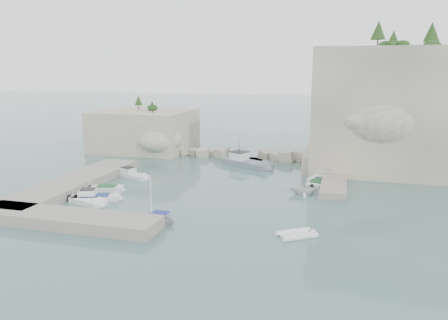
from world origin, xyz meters
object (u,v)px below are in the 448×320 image
(motorboat_a, at_px, (132,177))
(rowboat, at_px, (152,223))
(work_boat, at_px, (247,166))
(motorboat_d, at_px, (95,200))
(tender_east_c, at_px, (320,180))
(motorboat_c, at_px, (107,191))
(inflatable_dinghy, at_px, (296,236))
(tender_east_b, at_px, (318,185))
(motorboat_e, at_px, (89,204))
(tender_east_d, at_px, (320,176))
(tender_east_a, at_px, (303,194))

(motorboat_a, distance_m, rowboat, 18.43)
(rowboat, bearing_deg, work_boat, -2.81)
(motorboat_d, bearing_deg, tender_east_c, 15.68)
(motorboat_d, bearing_deg, motorboat_c, 83.57)
(inflatable_dinghy, bearing_deg, tender_east_b, 53.41)
(work_boat, bearing_deg, motorboat_d, -92.50)
(motorboat_d, height_order, rowboat, motorboat_d)
(motorboat_c, relative_size, motorboat_d, 0.72)
(tender_east_b, bearing_deg, motorboat_a, 110.17)
(motorboat_c, relative_size, work_boat, 0.48)
(motorboat_e, distance_m, tender_east_d, 30.21)
(motorboat_e, xyz_separation_m, rowboat, (9.10, -3.74, 0.00))
(motorboat_d, distance_m, tender_east_c, 28.21)
(motorboat_d, bearing_deg, motorboat_e, -110.17)
(motorboat_a, relative_size, rowboat, 1.22)
(motorboat_c, xyz_separation_m, tender_east_d, (23.98, 14.33, 0.00))
(motorboat_e, height_order, motorboat_a, motorboat_a)
(motorboat_e, distance_m, work_boat, 25.68)
(motorboat_c, relative_size, tender_east_b, 0.85)
(inflatable_dinghy, distance_m, tender_east_d, 22.83)
(motorboat_d, bearing_deg, work_boat, 41.00)
(motorboat_c, relative_size, motorboat_a, 0.72)
(rowboat, xyz_separation_m, tender_east_d, (14.09, 23.09, 0.00))
(motorboat_c, relative_size, inflatable_dinghy, 1.18)
(inflatable_dinghy, distance_m, tender_east_b, 17.86)
(tender_east_c, bearing_deg, tender_east_b, -165.88)
(inflatable_dinghy, height_order, tender_east_c, tender_east_c)
(inflatable_dinghy, bearing_deg, tender_east_a, 58.62)
(tender_east_a, bearing_deg, tender_east_b, -23.06)
(motorboat_a, height_order, tender_east_c, motorboat_a)
(motorboat_e, relative_size, motorboat_a, 0.77)
(motorboat_e, bearing_deg, motorboat_c, 117.90)
(tender_east_b, xyz_separation_m, tender_east_c, (0.05, 2.81, 0.00))
(tender_east_c, bearing_deg, motorboat_a, 117.90)
(motorboat_c, bearing_deg, motorboat_e, -94.24)
(tender_east_b, height_order, tender_east_c, same)
(motorboat_c, xyz_separation_m, inflatable_dinghy, (23.37, -8.49, 0.00))
(tender_east_b, xyz_separation_m, work_boat, (-10.84, 8.10, 0.00))
(motorboat_c, distance_m, tender_east_b, 25.81)
(motorboat_e, relative_size, work_boat, 0.51)
(tender_east_a, distance_m, tender_east_b, 4.68)
(motorboat_a, bearing_deg, tender_east_c, 35.20)
(motorboat_e, relative_size, rowboat, 0.94)
(motorboat_e, distance_m, motorboat_a, 11.76)
(motorboat_a, bearing_deg, inflatable_dinghy, -10.39)
(inflatable_dinghy, distance_m, work_boat, 27.86)
(tender_east_d, bearing_deg, tender_east_b, -156.43)
(motorboat_c, height_order, tender_east_d, tender_east_d)
(motorboat_c, height_order, tender_east_a, tender_east_a)
(motorboat_a, xyz_separation_m, tender_east_b, (24.17, 2.65, 0.00))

